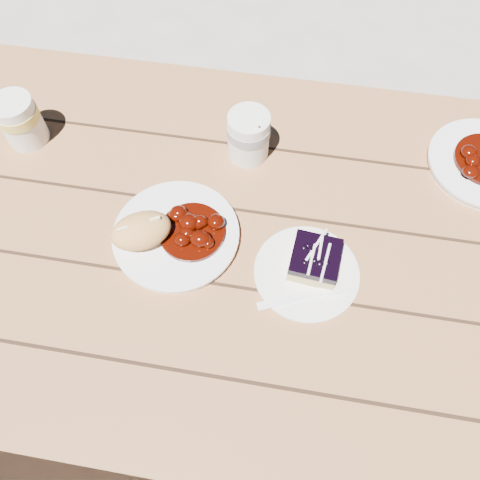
% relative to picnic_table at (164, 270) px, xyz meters
% --- Properties ---
extents(ground, '(60.00, 60.00, 0.00)m').
position_rel_picnic_table_xyz_m(ground, '(0.00, 0.00, -0.59)').
color(ground, '#A39D93').
rests_on(ground, ground).
extents(picnic_table, '(2.00, 1.55, 0.75)m').
position_rel_picnic_table_xyz_m(picnic_table, '(0.00, 0.00, 0.00)').
color(picnic_table, brown).
rests_on(picnic_table, ground).
extents(main_plate, '(0.23, 0.23, 0.02)m').
position_rel_picnic_table_xyz_m(main_plate, '(0.05, 0.00, 0.17)').
color(main_plate, white).
rests_on(main_plate, picnic_table).
extents(goulash_stew, '(0.12, 0.12, 0.04)m').
position_rel_picnic_table_xyz_m(goulash_stew, '(0.08, 0.01, 0.20)').
color(goulash_stew, '#3C0902').
rests_on(goulash_stew, main_plate).
extents(bread_roll, '(0.13, 0.12, 0.06)m').
position_rel_picnic_table_xyz_m(bread_roll, '(-0.01, -0.02, 0.21)').
color(bread_roll, tan).
rests_on(bread_roll, main_plate).
extents(dessert_plate, '(0.18, 0.18, 0.01)m').
position_rel_picnic_table_xyz_m(dessert_plate, '(0.30, -0.04, 0.17)').
color(dessert_plate, white).
rests_on(dessert_plate, picnic_table).
extents(blueberry_cake, '(0.09, 0.09, 0.05)m').
position_rel_picnic_table_xyz_m(blueberry_cake, '(0.31, -0.02, 0.19)').
color(blueberry_cake, tan).
rests_on(blueberry_cake, dessert_plate).
extents(fork_dessert, '(0.16, 0.09, 0.00)m').
position_rel_picnic_table_xyz_m(fork_dessert, '(0.28, -0.09, 0.17)').
color(fork_dessert, white).
rests_on(fork_dessert, dessert_plate).
extents(coffee_cup, '(0.08, 0.08, 0.10)m').
position_rel_picnic_table_xyz_m(coffee_cup, '(0.15, 0.22, 0.21)').
color(coffee_cup, white).
rests_on(coffee_cup, picnic_table).
extents(second_cup, '(0.08, 0.08, 0.10)m').
position_rel_picnic_table_xyz_m(second_cup, '(-0.31, 0.19, 0.21)').
color(second_cup, white).
rests_on(second_cup, picnic_table).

